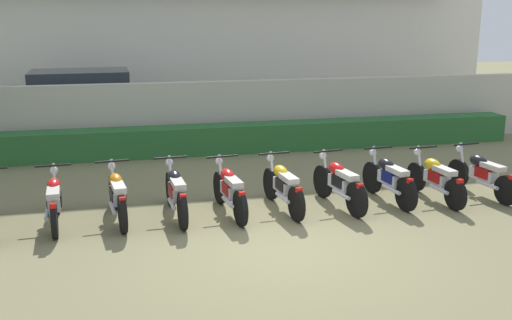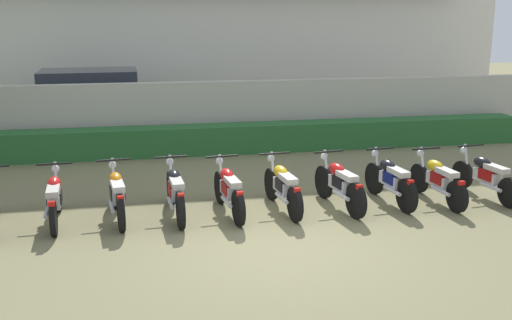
% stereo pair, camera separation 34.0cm
% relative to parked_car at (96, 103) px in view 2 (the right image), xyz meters
% --- Properties ---
extents(ground, '(60.00, 60.00, 0.00)m').
position_rel_parked_car_xyz_m(ground, '(3.33, -9.36, -0.94)').
color(ground, olive).
extents(compound_wall, '(19.97, 0.30, 1.75)m').
position_rel_parked_car_xyz_m(compound_wall, '(3.33, -2.24, -0.06)').
color(compound_wall, '#BCB7A8').
rests_on(compound_wall, ground).
extents(hedge_row, '(15.97, 0.70, 0.71)m').
position_rel_parked_car_xyz_m(hedge_row, '(3.33, -2.94, -0.58)').
color(hedge_row, '#28602D').
rests_on(hedge_row, ground).
extents(parked_car, '(4.55, 2.18, 1.89)m').
position_rel_parked_car_xyz_m(parked_car, '(0.00, 0.00, 0.00)').
color(parked_car, '#9EA3A8').
rests_on(parked_car, ground).
extents(motorcycle_in_row_1, '(0.60, 1.83, 0.94)m').
position_rel_parked_car_xyz_m(motorcycle_in_row_1, '(-0.19, -7.60, -0.50)').
color(motorcycle_in_row_1, black).
rests_on(motorcycle_in_row_1, ground).
extents(motorcycle_in_row_2, '(0.60, 1.86, 0.97)m').
position_rel_parked_car_xyz_m(motorcycle_in_row_2, '(0.84, -7.61, -0.48)').
color(motorcycle_in_row_2, black).
rests_on(motorcycle_in_row_2, ground).
extents(motorcycle_in_row_3, '(0.60, 1.96, 0.97)m').
position_rel_parked_car_xyz_m(motorcycle_in_row_3, '(1.83, -7.62, -0.48)').
color(motorcycle_in_row_3, black).
rests_on(motorcycle_in_row_3, ground).
extents(motorcycle_in_row_4, '(0.60, 1.89, 0.96)m').
position_rel_parked_car_xyz_m(motorcycle_in_row_4, '(2.77, -7.68, -0.49)').
color(motorcycle_in_row_4, black).
rests_on(motorcycle_in_row_4, ground).
extents(motorcycle_in_row_5, '(0.60, 1.91, 0.96)m').
position_rel_parked_car_xyz_m(motorcycle_in_row_5, '(3.76, -7.65, -0.49)').
color(motorcycle_in_row_5, black).
rests_on(motorcycle_in_row_5, ground).
extents(motorcycle_in_row_6, '(0.60, 1.89, 0.98)m').
position_rel_parked_car_xyz_m(motorcycle_in_row_6, '(4.81, -7.72, -0.48)').
color(motorcycle_in_row_6, black).
rests_on(motorcycle_in_row_6, ground).
extents(motorcycle_in_row_7, '(0.60, 1.83, 0.97)m').
position_rel_parked_car_xyz_m(motorcycle_in_row_7, '(5.84, -7.62, -0.48)').
color(motorcycle_in_row_7, black).
rests_on(motorcycle_in_row_7, ground).
extents(motorcycle_in_row_8, '(0.60, 1.87, 0.95)m').
position_rel_parked_car_xyz_m(motorcycle_in_row_8, '(6.75, -7.74, -0.49)').
color(motorcycle_in_row_8, black).
rests_on(motorcycle_in_row_8, ground).
extents(motorcycle_in_row_9, '(0.60, 1.90, 0.94)m').
position_rel_parked_car_xyz_m(motorcycle_in_row_9, '(7.79, -7.65, -0.50)').
color(motorcycle_in_row_9, black).
rests_on(motorcycle_in_row_9, ground).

